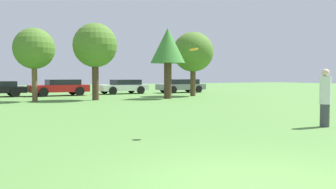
{
  "coord_description": "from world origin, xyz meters",
  "views": [
    {
      "loc": [
        -3.69,
        -4.3,
        1.63
      ],
      "look_at": [
        1.31,
        4.95,
        1.08
      ],
      "focal_mm": 39.93,
      "sensor_mm": 36.0,
      "label": 1
    }
  ],
  "objects_px": {
    "tree_5": "(168,47)",
    "parked_car_red": "(60,87)",
    "person_catcher": "(325,97)",
    "parked_car_grey": "(182,86)",
    "tree_6": "(193,52)",
    "frisbee": "(194,49)",
    "tree_3": "(34,49)",
    "parked_car_white": "(123,86)",
    "tree_4": "(95,46)"
  },
  "relations": [
    {
      "from": "tree_5",
      "to": "tree_6",
      "type": "xyz_separation_m",
      "value": [
        3.28,
        1.94,
        -0.15
      ]
    },
    {
      "from": "tree_5",
      "to": "parked_car_red",
      "type": "bearing_deg",
      "value": 128.51
    },
    {
      "from": "tree_4",
      "to": "parked_car_grey",
      "type": "distance_m",
      "value": 12.48
    },
    {
      "from": "person_catcher",
      "to": "frisbee",
      "type": "relative_size",
      "value": 7.46
    },
    {
      "from": "tree_5",
      "to": "parked_car_white",
      "type": "xyz_separation_m",
      "value": [
        -0.22,
        7.75,
        -2.9
      ]
    },
    {
      "from": "tree_4",
      "to": "tree_6",
      "type": "bearing_deg",
      "value": 7.27
    },
    {
      "from": "tree_3",
      "to": "parked_car_white",
      "type": "height_order",
      "value": "tree_3"
    },
    {
      "from": "frisbee",
      "to": "parked_car_grey",
      "type": "height_order",
      "value": "frisbee"
    },
    {
      "from": "tree_4",
      "to": "tree_6",
      "type": "distance_m",
      "value": 8.24
    },
    {
      "from": "tree_3",
      "to": "tree_4",
      "type": "height_order",
      "value": "tree_4"
    },
    {
      "from": "tree_3",
      "to": "tree_5",
      "type": "distance_m",
      "value": 8.71
    },
    {
      "from": "frisbee",
      "to": "parked_car_white",
      "type": "relative_size",
      "value": 0.06
    },
    {
      "from": "tree_5",
      "to": "parked_car_red",
      "type": "relative_size",
      "value": 1.06
    },
    {
      "from": "tree_5",
      "to": "parked_car_white",
      "type": "height_order",
      "value": "tree_5"
    },
    {
      "from": "tree_6",
      "to": "parked_car_grey",
      "type": "bearing_deg",
      "value": 68.14
    },
    {
      "from": "tree_4",
      "to": "tree_5",
      "type": "distance_m",
      "value": 4.97
    },
    {
      "from": "tree_6",
      "to": "parked_car_grey",
      "type": "xyz_separation_m",
      "value": [
        2.15,
        5.36,
        -2.75
      ]
    },
    {
      "from": "tree_5",
      "to": "parked_car_grey",
      "type": "distance_m",
      "value": 9.56
    },
    {
      "from": "parked_car_white",
      "to": "frisbee",
      "type": "bearing_deg",
      "value": 70.05
    },
    {
      "from": "tree_6",
      "to": "parked_car_red",
      "type": "distance_m",
      "value": 10.87
    },
    {
      "from": "parked_car_red",
      "to": "tree_6",
      "type": "bearing_deg",
      "value": 146.51
    },
    {
      "from": "tree_3",
      "to": "parked_car_white",
      "type": "relative_size",
      "value": 1.05
    },
    {
      "from": "person_catcher",
      "to": "tree_3",
      "type": "bearing_deg",
      "value": -63.16
    },
    {
      "from": "tree_4",
      "to": "parked_car_grey",
      "type": "bearing_deg",
      "value": 31.83
    },
    {
      "from": "parked_car_grey",
      "to": "person_catcher",
      "type": "bearing_deg",
      "value": 67.48
    },
    {
      "from": "frisbee",
      "to": "tree_5",
      "type": "distance_m",
      "value": 15.92
    },
    {
      "from": "tree_6",
      "to": "frisbee",
      "type": "bearing_deg",
      "value": -122.17
    },
    {
      "from": "tree_3",
      "to": "parked_car_red",
      "type": "bearing_deg",
      "value": 64.69
    },
    {
      "from": "frisbee",
      "to": "tree_4",
      "type": "height_order",
      "value": "tree_4"
    },
    {
      "from": "frisbee",
      "to": "parked_car_grey",
      "type": "xyz_separation_m",
      "value": [
        12.36,
        21.59,
        -1.66
      ]
    },
    {
      "from": "tree_5",
      "to": "parked_car_grey",
      "type": "height_order",
      "value": "tree_5"
    },
    {
      "from": "person_catcher",
      "to": "frisbee",
      "type": "height_order",
      "value": "frisbee"
    },
    {
      "from": "person_catcher",
      "to": "tree_3",
      "type": "distance_m",
      "value": 17.46
    },
    {
      "from": "person_catcher",
      "to": "parked_car_red",
      "type": "height_order",
      "value": "person_catcher"
    },
    {
      "from": "tree_6",
      "to": "parked_car_white",
      "type": "height_order",
      "value": "tree_6"
    },
    {
      "from": "tree_6",
      "to": "parked_car_grey",
      "type": "height_order",
      "value": "tree_6"
    },
    {
      "from": "frisbee",
      "to": "tree_6",
      "type": "xyz_separation_m",
      "value": [
        10.21,
        16.23,
        1.09
      ]
    },
    {
      "from": "person_catcher",
      "to": "tree_5",
      "type": "distance_m",
      "value": 15.26
    },
    {
      "from": "tree_3",
      "to": "tree_6",
      "type": "xyz_separation_m",
      "value": [
        11.89,
        0.63,
        0.18
      ]
    },
    {
      "from": "frisbee",
      "to": "parked_car_red",
      "type": "bearing_deg",
      "value": 86.99
    },
    {
      "from": "person_catcher",
      "to": "parked_car_white",
      "type": "xyz_separation_m",
      "value": [
        2.17,
        22.59,
        -0.27
      ]
    },
    {
      "from": "tree_3",
      "to": "tree_4",
      "type": "relative_size",
      "value": 0.9
    },
    {
      "from": "parked_car_grey",
      "to": "frisbee",
      "type": "bearing_deg",
      "value": 57.17
    },
    {
      "from": "parked_car_white",
      "to": "tree_4",
      "type": "bearing_deg",
      "value": 52.75
    },
    {
      "from": "tree_3",
      "to": "tree_5",
      "type": "height_order",
      "value": "tree_5"
    },
    {
      "from": "tree_3",
      "to": "parked_car_grey",
      "type": "distance_m",
      "value": 15.48
    },
    {
      "from": "tree_3",
      "to": "parked_car_red",
      "type": "xyz_separation_m",
      "value": [
        2.82,
        5.96,
        -2.53
      ]
    },
    {
      "from": "frisbee",
      "to": "parked_car_grey",
      "type": "bearing_deg",
      "value": 60.21
    },
    {
      "from": "parked_car_red",
      "to": "tree_4",
      "type": "bearing_deg",
      "value": 95.03
    },
    {
      "from": "person_catcher",
      "to": "parked_car_grey",
      "type": "bearing_deg",
      "value": -103.66
    }
  ]
}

